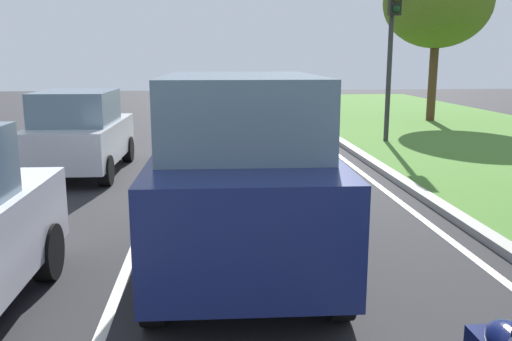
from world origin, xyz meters
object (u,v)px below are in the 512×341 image
at_px(car_suv_ahead, 241,170).
at_px(tree_roadside_far, 438,2).
at_px(car_hatchback_far, 80,133).
at_px(traffic_light_near_right, 392,29).

bearing_deg(car_suv_ahead, tree_roadside_far, 61.10).
bearing_deg(car_suv_ahead, car_hatchback_far, 120.50).
height_order(car_suv_ahead, tree_roadside_far, tree_roadside_far).
xyz_separation_m(car_hatchback_far, traffic_light_near_right, (7.90, 3.50, 2.34)).
bearing_deg(tree_roadside_far, car_hatchback_far, -142.78).
bearing_deg(tree_roadside_far, traffic_light_near_right, -123.58).
bearing_deg(tree_roadside_far, car_suv_ahead, -120.01).
distance_m(car_hatchback_far, traffic_light_near_right, 8.95).
distance_m(traffic_light_near_right, tree_roadside_far, 6.18).
height_order(car_suv_ahead, traffic_light_near_right, traffic_light_near_right).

